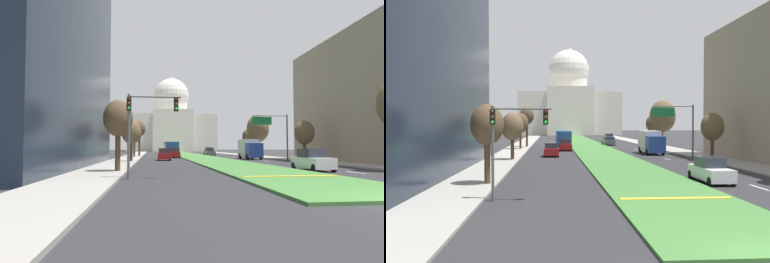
% 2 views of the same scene
% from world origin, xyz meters
% --- Properties ---
extents(ground_plane, '(303.37, 303.37, 0.00)m').
position_xyz_m(ground_plane, '(0.00, 68.95, 0.00)').
color(ground_plane, '#2B2B2D').
extents(grass_median, '(6.89, 124.11, 0.14)m').
position_xyz_m(grass_median, '(0.00, 62.05, 0.07)').
color(grass_median, '#427A38').
rests_on(grass_median, ground_plane).
extents(median_curb_nose, '(6.20, 0.50, 0.04)m').
position_xyz_m(median_curb_nose, '(0.00, 9.21, 0.16)').
color(median_curb_nose, gold).
rests_on(median_curb_nose, grass_median).
extents(lane_dashes_right, '(0.16, 39.33, 0.01)m').
position_xyz_m(lane_dashes_right, '(6.96, 32.48, 0.00)').
color(lane_dashes_right, silver).
rests_on(lane_dashes_right, ground_plane).
extents(sidewalk_left, '(4.00, 124.11, 0.15)m').
position_xyz_m(sidewalk_left, '(-12.48, 55.16, 0.07)').
color(sidewalk_left, '#9E9991').
rests_on(sidewalk_left, ground_plane).
extents(sidewalk_right, '(4.00, 124.11, 0.15)m').
position_xyz_m(sidewalk_right, '(12.48, 55.16, 0.07)').
color(sidewalk_right, '#9E9991').
rests_on(sidewalk_right, ground_plane).
extents(midrise_block_right, '(12.06, 26.53, 16.27)m').
position_xyz_m(midrise_block_right, '(20.51, 27.74, 8.13)').
color(midrise_block_right, tan).
rests_on(midrise_block_right, ground_plane).
extents(capitol_building, '(38.01, 25.90, 33.60)m').
position_xyz_m(capitol_building, '(0.00, 137.13, 12.19)').
color(capitol_building, silver).
rests_on(capitol_building, ground_plane).
extents(traffic_light_near_left, '(3.34, 0.35, 5.20)m').
position_xyz_m(traffic_light_near_left, '(-9.13, 9.87, 3.80)').
color(traffic_light_near_left, '#515456').
rests_on(traffic_light_near_left, ground_plane).
extents(overhead_guide_sign, '(5.17, 0.20, 6.50)m').
position_xyz_m(overhead_guide_sign, '(8.31, 33.58, 4.63)').
color(overhead_guide_sign, '#515456').
rests_on(overhead_guide_sign, ground_plane).
extents(street_tree_left_near, '(2.26, 2.26, 5.59)m').
position_xyz_m(street_tree_left_near, '(-11.16, 15.26, 4.08)').
color(street_tree_left_near, '#4C3823').
rests_on(street_tree_left_near, ground_plane).
extents(street_tree_left_mid, '(2.54, 2.54, 5.50)m').
position_xyz_m(street_tree_left_mid, '(-11.25, 32.79, 3.85)').
color(street_tree_left_mid, '#4C3823').
rests_on(street_tree_left_mid, ground_plane).
extents(street_tree_right_mid, '(2.56, 2.56, 5.48)m').
position_xyz_m(street_tree_right_mid, '(11.44, 31.00, 3.83)').
color(street_tree_right_mid, '#4C3823').
rests_on(street_tree_right_mid, ground_plane).
extents(street_tree_left_far, '(2.58, 2.58, 5.93)m').
position_xyz_m(street_tree_left_far, '(-11.81, 50.93, 4.27)').
color(street_tree_left_far, '#4C3823').
rests_on(street_tree_left_far, ground_plane).
extents(street_tree_right_far, '(4.13, 4.13, 7.99)m').
position_xyz_m(street_tree_right_far, '(10.98, 48.89, 5.40)').
color(street_tree_right_far, '#4C3823').
rests_on(street_tree_right_far, ground_plane).
extents(street_tree_left_distant, '(2.51, 2.51, 7.19)m').
position_xyz_m(street_tree_left_distant, '(-11.13, 56.53, 5.50)').
color(street_tree_left_distant, '#4C3823').
rests_on(street_tree_left_distant, ground_plane).
extents(street_tree_right_distant, '(2.47, 2.47, 5.76)m').
position_xyz_m(street_tree_right_distant, '(11.74, 57.74, 4.17)').
color(street_tree_right_distant, '#4C3823').
rests_on(street_tree_right_distant, ground_plane).
extents(sedan_lead_stopped, '(1.89, 4.72, 1.82)m').
position_xyz_m(sedan_lead_stopped, '(4.71, 15.74, 0.85)').
color(sedan_lead_stopped, silver).
rests_on(sedan_lead_stopped, ground_plane).
extents(sedan_midblock, '(1.97, 4.23, 1.77)m').
position_xyz_m(sedan_midblock, '(-6.79, 38.16, 0.82)').
color(sedan_midblock, maroon).
rests_on(sedan_midblock, ground_plane).
extents(sedan_distant, '(2.16, 4.42, 1.85)m').
position_xyz_m(sedan_distant, '(-4.54, 48.54, 0.86)').
color(sedan_distant, maroon).
rests_on(sedan_distant, ground_plane).
extents(sedan_far_horizon, '(2.07, 4.64, 1.68)m').
position_xyz_m(sedan_far_horizon, '(4.32, 62.98, 0.79)').
color(sedan_far_horizon, '#4C5156').
rests_on(sedan_far_horizon, ground_plane).
extents(sedan_very_far, '(2.12, 4.57, 1.86)m').
position_xyz_m(sedan_very_far, '(6.69, 77.66, 0.86)').
color(sedan_very_far, navy).
rests_on(sedan_very_far, ground_plane).
extents(box_truck_delivery, '(2.40, 6.40, 3.20)m').
position_xyz_m(box_truck_delivery, '(7.05, 41.18, 1.68)').
color(box_truck_delivery, navy).
rests_on(box_truck_delivery, ground_plane).
extents(city_bus, '(2.62, 11.00, 2.95)m').
position_xyz_m(city_bus, '(-4.71, 57.05, 1.77)').
color(city_bus, '#1E4C8C').
rests_on(city_bus, ground_plane).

